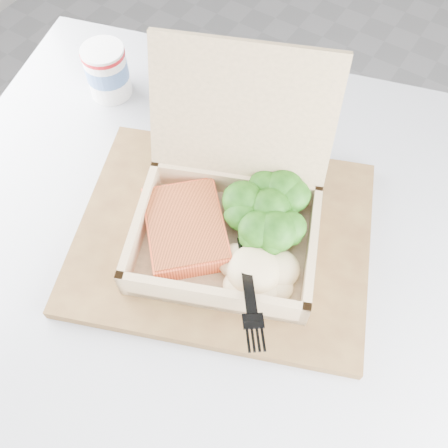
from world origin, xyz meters
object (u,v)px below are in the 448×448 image
Objects in this scene: serving_tray at (223,236)px; paper_cup at (107,70)px; cafe_table at (217,333)px; takeout_container at (230,199)px.

serving_tray is 4.48× the size of paper_cup.
cafe_table is 2.82× the size of serving_tray.
takeout_container reaches higher than serving_tray.
serving_tray is at bearing -23.67° from paper_cup.
paper_cup reaches higher than serving_tray.
takeout_container is at bearing 97.28° from serving_tray.
takeout_container is 3.62× the size of paper_cup.
takeout_container is (-0.00, 0.02, 0.06)m from serving_tray.
serving_tray is (-0.03, 0.06, 0.20)m from cafe_table.
paper_cup is (-0.30, 0.13, 0.04)m from serving_tray.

